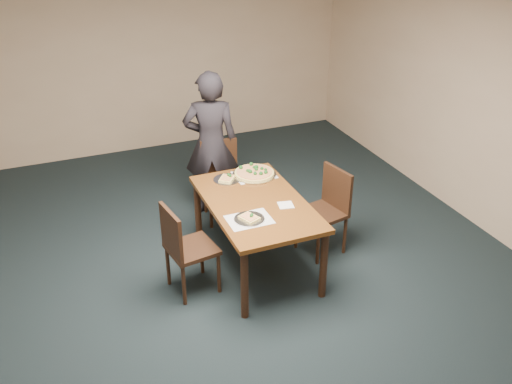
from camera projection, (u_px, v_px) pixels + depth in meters
name	position (u px, v px, depth m)	size (l,w,h in m)	color
ground	(245.00, 310.00, 5.22)	(8.00, 8.00, 0.00)	black
room_shell	(242.00, 133.00, 4.39)	(8.00, 8.00, 8.00)	#CAAB8C
dining_table	(256.00, 209.00, 5.52)	(0.90, 1.50, 0.75)	#542D10
chair_far	(221.00, 175.00, 6.50)	(0.47, 0.47, 0.91)	black
chair_left	(184.00, 245.00, 5.23)	(0.48, 0.48, 0.91)	black
chair_right	(328.00, 206.00, 5.87)	(0.50, 0.50, 0.91)	black
diner	(211.00, 144.00, 6.45)	(0.62, 0.41, 1.70)	black
placemat_main	(254.00, 175.00, 5.98)	(0.42, 0.32, 0.00)	white
placemat_near	(249.00, 220.00, 5.17)	(0.40, 0.30, 0.00)	white
pizza_pan	(254.00, 173.00, 5.97)	(0.46, 0.46, 0.07)	silver
slice_plate_near	(249.00, 218.00, 5.17)	(0.28, 0.28, 0.06)	silver
slice_plate_far	(227.00, 179.00, 5.87)	(0.28, 0.28, 0.06)	silver
napkin	(286.00, 205.00, 5.40)	(0.14, 0.14, 0.01)	white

